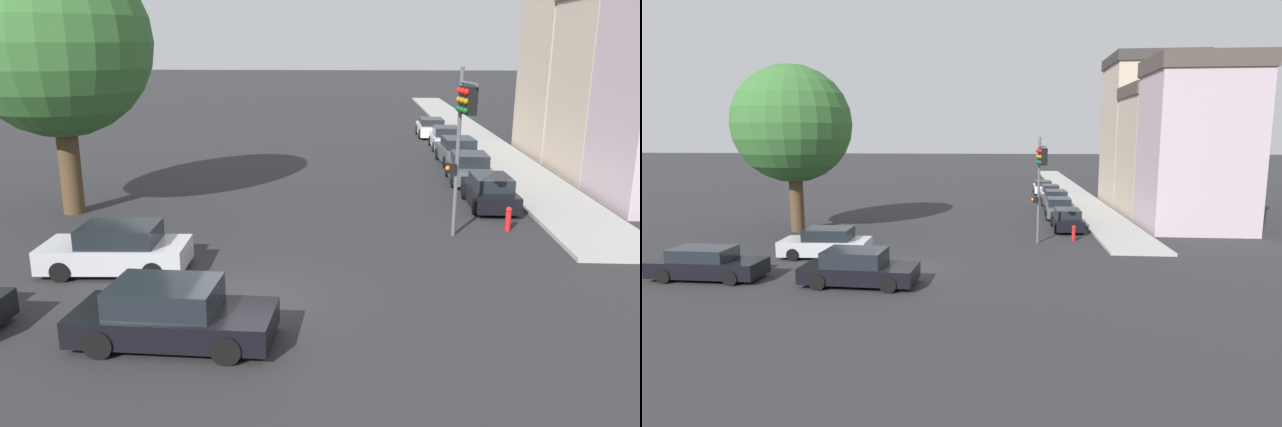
# 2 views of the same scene
# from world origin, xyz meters

# --- Properties ---
(ground_plane) EXTENTS (300.00, 300.00, 0.00)m
(ground_plane) POSITION_xyz_m (0.00, 0.00, 0.00)
(ground_plane) COLOR #28282B
(sidewalk_strip) EXTENTS (3.29, 60.00, 0.16)m
(sidewalk_strip) POSITION_xyz_m (11.70, 33.58, 0.08)
(sidewalk_strip) COLOR #9E9E99
(sidewalk_strip) RESTS_ON ground_plane
(rowhouse_backdrop) EXTENTS (7.29, 19.11, 12.85)m
(rowhouse_backdrop) POSITION_xyz_m (16.91, 18.74, 5.77)
(rowhouse_backdrop) COLOR #B29EA8
(rowhouse_backdrop) RESTS_ON ground_plane
(street_tree) EXTENTS (7.21, 7.21, 10.33)m
(street_tree) POSITION_xyz_m (-8.44, 8.62, 6.69)
(street_tree) COLOR #4C3823
(street_tree) RESTS_ON ground_plane
(traffic_signal) EXTENTS (0.75, 1.65, 5.94)m
(traffic_signal) POSITION_xyz_m (6.59, 5.81, 4.27)
(traffic_signal) COLOR #515456
(traffic_signal) RESTS_ON ground_plane
(crossing_car_1) EXTENTS (4.41, 2.17, 1.45)m
(crossing_car_1) POSITION_xyz_m (-4.17, 2.09, 0.68)
(crossing_car_1) COLOR #B7B7BC
(crossing_car_1) RESTS_ON ground_plane
(crossing_car_2) EXTENTS (4.67, 2.16, 1.46)m
(crossing_car_2) POSITION_xyz_m (-1.18, -2.43, 0.69)
(crossing_car_2) COLOR black
(crossing_car_2) RESTS_ON ground_plane
(parked_car_0) EXTENTS (1.83, 4.23, 1.37)m
(parked_car_0) POSITION_xyz_m (8.67, 10.51, 0.66)
(parked_car_0) COLOR black
(parked_car_0) RESTS_ON ground_plane
(parked_car_1) EXTENTS (2.08, 4.14, 1.49)m
(parked_car_1) POSITION_xyz_m (8.64, 15.35, 0.71)
(parked_car_1) COLOR #4C5156
(parked_car_1) RESTS_ON ground_plane
(parked_car_2) EXTENTS (2.11, 4.39, 1.52)m
(parked_car_2) POSITION_xyz_m (8.85, 20.31, 0.72)
(parked_car_2) COLOR #4C5156
(parked_car_2) RESTS_ON ground_plane
(parked_car_3) EXTENTS (1.88, 4.17, 1.46)m
(parked_car_3) POSITION_xyz_m (8.89, 25.65, 0.69)
(parked_car_3) COLOR silver
(parked_car_3) RESTS_ON ground_plane
(parked_car_4) EXTENTS (2.01, 4.41, 1.36)m
(parked_car_4) POSITION_xyz_m (8.61, 31.23, 0.66)
(parked_car_4) COLOR silver
(parked_car_4) RESTS_ON ground_plane
(fire_hydrant) EXTENTS (0.22, 0.22, 0.92)m
(fire_hydrant) POSITION_xyz_m (8.64, 6.99, 0.49)
(fire_hydrant) COLOR red
(fire_hydrant) RESTS_ON ground_plane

